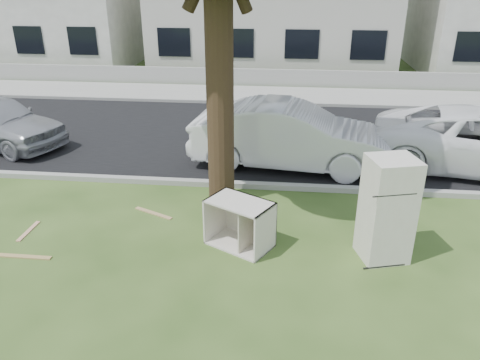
# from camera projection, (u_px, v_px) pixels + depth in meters

# --- Properties ---
(ground) EXTENTS (120.00, 120.00, 0.00)m
(ground) POSITION_uv_depth(u_px,v_px,m) (230.00, 245.00, 8.27)
(ground) COLOR #2E4719
(road) EXTENTS (120.00, 7.00, 0.01)m
(road) POSITION_uv_depth(u_px,v_px,m) (255.00, 136.00, 13.71)
(road) COLOR black
(road) RESTS_ON ground
(kerb_near) EXTENTS (120.00, 0.18, 0.12)m
(kerb_near) POSITION_uv_depth(u_px,v_px,m) (243.00, 187.00, 10.49)
(kerb_near) COLOR gray
(kerb_near) RESTS_ON ground
(kerb_far) EXTENTS (120.00, 0.18, 0.12)m
(kerb_far) POSITION_uv_depth(u_px,v_px,m) (263.00, 105.00, 16.93)
(kerb_far) COLOR gray
(kerb_far) RESTS_ON ground
(sidewalk) EXTENTS (120.00, 2.80, 0.01)m
(sidewalk) POSITION_uv_depth(u_px,v_px,m) (265.00, 95.00, 18.24)
(sidewalk) COLOR gray
(sidewalk) RESTS_ON ground
(low_wall) EXTENTS (120.00, 0.15, 0.70)m
(low_wall) POSITION_uv_depth(u_px,v_px,m) (267.00, 77.00, 19.55)
(low_wall) COLOR gray
(low_wall) RESTS_ON ground
(fridge) EXTENTS (0.89, 0.85, 1.78)m
(fridge) POSITION_uv_depth(u_px,v_px,m) (387.00, 209.00, 7.61)
(fridge) COLOR beige
(fridge) RESTS_ON ground
(cabinet) EXTENTS (1.29, 1.13, 0.85)m
(cabinet) POSITION_uv_depth(u_px,v_px,m) (240.00, 224.00, 8.12)
(cabinet) COLOR beige
(cabinet) RESTS_ON ground
(plank_a) EXTENTS (1.18, 0.10, 0.02)m
(plank_a) POSITION_uv_depth(u_px,v_px,m) (18.00, 256.00, 7.94)
(plank_a) COLOR #A2884E
(plank_a) RESTS_ON ground
(plank_b) EXTENTS (0.86, 0.47, 0.02)m
(plank_b) POSITION_uv_depth(u_px,v_px,m) (153.00, 213.00, 9.35)
(plank_b) COLOR tan
(plank_b) RESTS_ON ground
(plank_c) EXTENTS (0.09, 0.73, 0.02)m
(plank_c) POSITION_uv_depth(u_px,v_px,m) (29.00, 231.00, 8.71)
(plank_c) COLOR tan
(plank_c) RESTS_ON ground
(car_center) EXTENTS (4.95, 2.23, 1.58)m
(car_center) POSITION_uv_depth(u_px,v_px,m) (290.00, 136.00, 11.31)
(car_center) COLOR silver
(car_center) RESTS_ON ground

